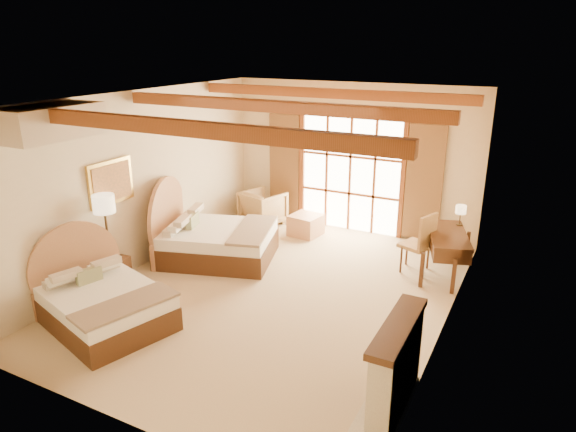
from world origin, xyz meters
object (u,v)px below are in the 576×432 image
Objects in this scene: bed_far at (211,237)px; armchair at (263,208)px; bed_near at (98,301)px; nightstand at (112,274)px; desk at (446,253)px.

armchair is at bearing 74.39° from bed_far.
bed_far reaches higher than bed_near.
bed_far is 2.92× the size of armchair.
bed_far is 2.12m from armchair.
desk is at bearing 30.35° from nightstand.
armchair is at bearing 78.43° from nightstand.
bed_near is at bearing -107.84° from bed_far.
bed_near is 4.90m from armchair.
bed_near is 3.95× the size of nightstand.
desk is (4.88, 3.16, 0.14)m from nightstand.
bed_far is at bearing 107.95° from armchair.
desk reaches higher than nightstand.
bed_near is 1.40× the size of desk.
bed_near reaches higher than nightstand.
bed_far is at bearing 105.87° from bed_near.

